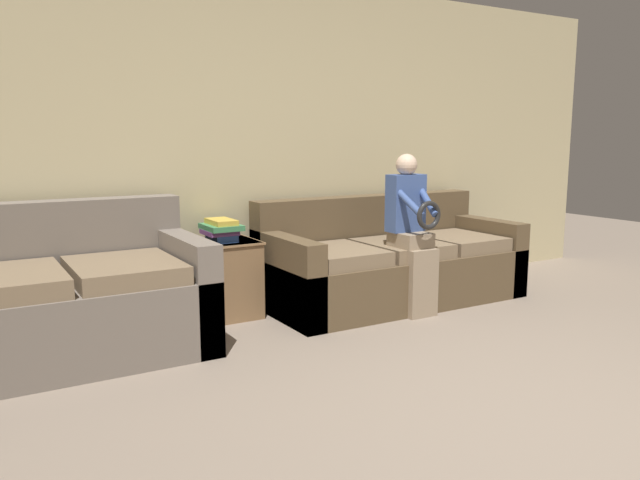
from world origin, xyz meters
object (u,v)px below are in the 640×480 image
(child_left_seated, at_px, (412,228))
(side_shelf, at_px, (222,278))
(book_stack, at_px, (221,230))
(couch_main, at_px, (390,264))
(couch_side, at_px, (65,302))

(child_left_seated, xyz_separation_m, side_shelf, (-1.28, 0.62, -0.36))
(child_left_seated, xyz_separation_m, book_stack, (-1.28, 0.62, 0.00))
(couch_main, xyz_separation_m, child_left_seated, (-0.09, -0.38, 0.35))
(couch_main, distance_m, child_left_seated, 0.53)
(couch_side, bearing_deg, book_stack, 14.50)
(couch_main, xyz_separation_m, side_shelf, (-1.37, 0.24, -0.01))
(couch_main, bearing_deg, child_left_seated, -102.84)
(couch_main, relative_size, child_left_seated, 1.76)
(couch_side, bearing_deg, couch_main, 1.13)
(side_shelf, height_order, book_stack, book_stack)
(couch_side, xyz_separation_m, side_shelf, (1.13, 0.29, -0.04))
(child_left_seated, distance_m, side_shelf, 1.47)
(couch_side, bearing_deg, child_left_seated, -7.77)
(couch_main, bearing_deg, side_shelf, 170.02)
(couch_main, bearing_deg, book_stack, 169.86)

